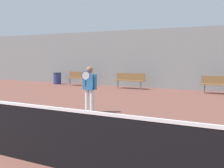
{
  "coord_description": "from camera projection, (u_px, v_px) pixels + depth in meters",
  "views": [
    {
      "loc": [
        5.73,
        -3.88,
        1.87
      ],
      "look_at": [
        -0.15,
        5.79,
        0.88
      ],
      "focal_mm": 50.0,
      "sensor_mm": 36.0,
      "label": 1
    }
  ],
  "objects": [
    {
      "name": "bench_courtside_far",
      "position": [
        223.0,
        83.0,
        15.59
      ],
      "size": [
        2.17,
        0.4,
        0.9
      ],
      "color": "brown",
      "rests_on": "ground_plane"
    },
    {
      "name": "bench_courtside_near",
      "position": [
        79.0,
        77.0,
        20.24
      ],
      "size": [
        1.74,
        0.4,
        0.9
      ],
      "color": "brown",
      "rests_on": "ground_plane"
    },
    {
      "name": "tennis_player",
      "position": [
        89.0,
        87.0,
        10.41
      ],
      "size": [
        0.52,
        0.44,
        1.55
      ],
      "rotation": [
        0.0,
        0.0,
        0.17
      ],
      "color": "silver",
      "rests_on": "ground_plane"
    },
    {
      "name": "trash_bin",
      "position": [
        57.0,
        78.0,
        21.43
      ],
      "size": [
        0.56,
        0.56,
        0.8
      ],
      "color": "navy",
      "rests_on": "ground_plane"
    },
    {
      "name": "back_fence",
      "position": [
        184.0,
        59.0,
        17.66
      ],
      "size": [
        33.6,
        0.06,
        3.53
      ],
      "color": "gray",
      "rests_on": "ground_plane"
    },
    {
      "name": "bench_adjacent_court",
      "position": [
        130.0,
        79.0,
        18.31
      ],
      "size": [
        1.89,
        0.4,
        0.9
      ],
      "color": "brown",
      "rests_on": "ground_plane"
    }
  ]
}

